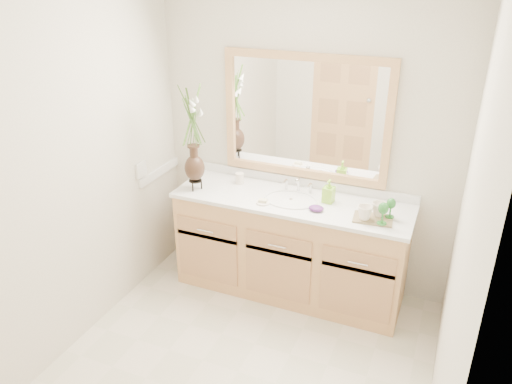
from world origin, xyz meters
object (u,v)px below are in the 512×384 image
at_px(soap_bottle, 329,192).
at_px(tray, 373,219).
at_px(flower_vase, 192,127).
at_px(tumbler, 240,178).

height_order(soap_bottle, tray, soap_bottle).
height_order(flower_vase, tray, flower_vase).
bearing_deg(flower_vase, tray, 1.02).
xyz_separation_m(flower_vase, tray, (1.41, 0.03, -0.51)).
height_order(flower_vase, tumbler, flower_vase).
relative_size(tumbler, soap_bottle, 0.55).
distance_m(flower_vase, tray, 1.50).
bearing_deg(tray, flower_vase, 175.40).
distance_m(tumbler, soap_bottle, 0.77).
distance_m(flower_vase, tumbler, 0.60).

